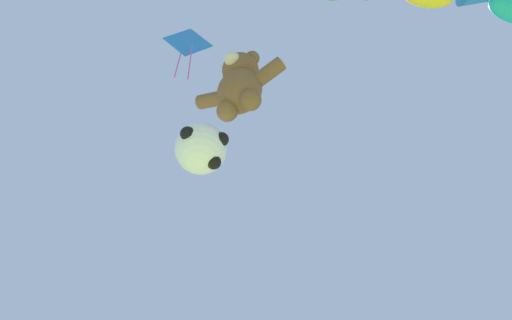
% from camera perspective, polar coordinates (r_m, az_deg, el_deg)
% --- Properties ---
extents(teddy_bear_kite, '(2.05, 0.90, 2.08)m').
position_cam_1_polar(teddy_bear_kite, '(11.73, -1.65, 7.58)').
color(teddy_bear_kite, brown).
extents(soccer_ball_kite, '(1.05, 1.04, 0.97)m').
position_cam_1_polar(soccer_ball_kite, '(10.40, -5.49, 1.14)').
color(soccer_ball_kite, white).
extents(fish_kite_teal, '(1.83, 1.96, 0.75)m').
position_cam_1_polar(fish_kite_teal, '(15.83, 22.74, 14.23)').
color(fish_kite_teal, '#19ADB2').
extents(diamond_kite, '(1.16, 0.92, 2.90)m').
position_cam_1_polar(diamond_kite, '(16.66, -6.87, 11.40)').
color(diamond_kite, blue).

